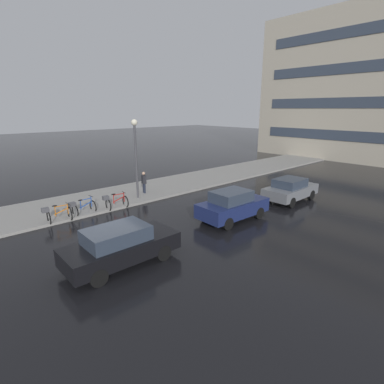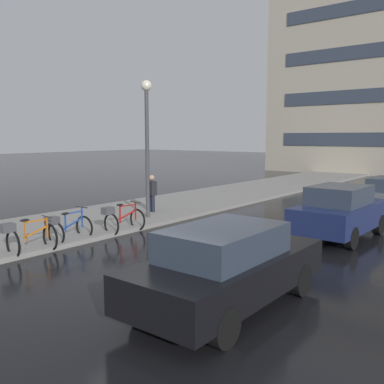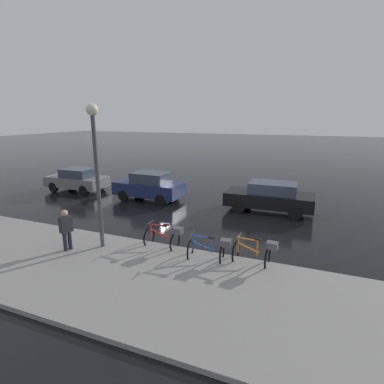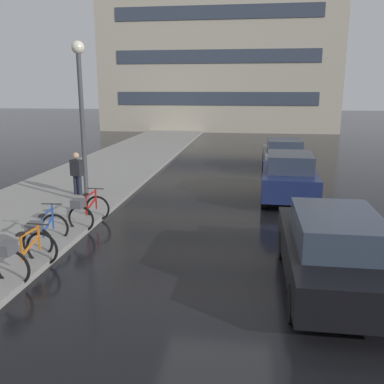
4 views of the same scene
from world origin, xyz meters
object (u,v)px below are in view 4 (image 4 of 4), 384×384
bicycle_nearest (24,255)px  car_grey (284,155)px  car_navy (289,176)px  pedestrian (77,173)px  car_black (334,250)px  bicycle_third (87,210)px  streetlamp (81,100)px  bicycle_second (44,232)px

bicycle_nearest → car_grey: car_grey is taller
car_navy → pedestrian: bearing=-173.6°
car_navy → car_grey: bearing=88.0°
car_grey → car_navy: bearing=-92.0°
car_black → car_navy: 6.76m
bicycle_third → car_black: 6.66m
bicycle_third → car_navy: bearing=34.2°
pedestrian → car_black: bearing=-38.3°
bicycle_third → streetlamp: 3.66m
bicycle_second → pedestrian: 5.04m
bicycle_second → bicycle_nearest: bearing=-78.5°
car_black → bicycle_nearest: bearing=-176.5°
bicycle_third → bicycle_nearest: bearing=-90.9°
bicycle_second → car_grey: bearing=60.7°
car_grey → streetlamp: bearing=-133.2°
car_black → pedestrian: (-7.53, 5.94, 0.12)m
car_black → pedestrian: size_ratio=2.68×
car_black → car_navy: size_ratio=1.09×
bicycle_second → bicycle_third: 1.86m
pedestrian → bicycle_nearest: bearing=-76.7°
bicycle_third → pedestrian: size_ratio=0.89×
bicycle_third → streetlamp: streetlamp is taller
car_navy → car_grey: (0.19, 5.41, -0.06)m
bicycle_second → car_grey: size_ratio=0.37×
bicycle_second → streetlamp: 4.91m
bicycle_nearest → bicycle_third: 3.26m
bicycle_nearest → streetlamp: size_ratio=0.27×
car_grey → pedestrian: pedestrian is taller
bicycle_second → streetlamp: size_ratio=0.28×
bicycle_second → car_navy: car_navy is taller
car_grey → pedestrian: 9.68m
car_grey → bicycle_nearest: bearing=-115.3°
pedestrian → streetlamp: size_ratio=0.31×
bicycle_second → bicycle_third: bicycle_second is taller
bicycle_second → car_black: size_ratio=0.33×
bicycle_nearest → pedestrian: (-1.49, 6.31, 0.40)m
car_grey → streetlamp: (-6.72, -7.16, 2.62)m
bicycle_third → car_navy: car_navy is taller
bicycle_third → car_grey: 10.97m
bicycle_second → bicycle_third: (0.34, 1.83, 0.02)m
bicycle_second → bicycle_third: size_ratio=1.00×
bicycle_nearest → car_grey: bearing=64.7°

